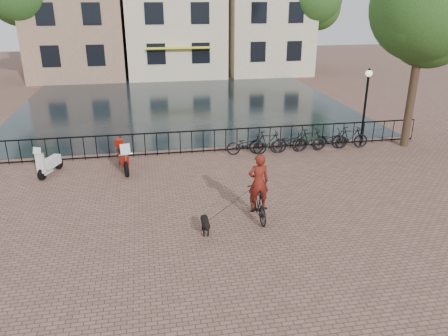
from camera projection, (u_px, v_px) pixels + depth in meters
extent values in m
plane|color=brown|center=(244.00, 249.00, 11.82)|extent=(100.00, 100.00, 0.00)
plane|color=black|center=(183.00, 105.00, 27.66)|extent=(20.00, 20.00, 0.00)
cube|color=black|center=(203.00, 131.00, 18.78)|extent=(20.00, 0.05, 0.05)
cube|color=black|center=(203.00, 151.00, 19.12)|extent=(20.00, 0.05, 0.05)
cube|color=#8C5F51|center=(75.00, 2.00, 35.83)|extent=(7.50, 9.00, 12.00)
cube|color=beige|center=(173.00, 8.00, 37.36)|extent=(8.00, 9.00, 11.00)
cube|color=gold|center=(179.00, 49.00, 34.11)|extent=(5.00, 0.60, 0.15)
cylinder|color=black|center=(27.00, 42.00, 33.53)|extent=(0.36, 0.36, 6.30)
cylinder|color=black|center=(413.00, 85.00, 19.03)|extent=(0.36, 0.36, 5.60)
sphere|color=#204818|center=(426.00, 6.00, 17.86)|extent=(4.48, 4.48, 4.48)
cylinder|color=black|center=(311.00, 39.00, 37.47)|extent=(0.36, 0.36, 5.95)
cylinder|color=black|center=(364.00, 112.00, 19.41)|extent=(0.10, 0.10, 3.20)
sphere|color=beige|center=(369.00, 73.00, 18.79)|extent=(0.30, 0.30, 0.30)
imported|color=black|center=(258.00, 202.00, 13.27)|extent=(0.55, 1.80, 1.07)
imported|color=#5D150E|center=(259.00, 177.00, 12.96)|extent=(0.78, 0.53, 2.10)
imported|color=black|center=(247.00, 145.00, 18.74)|extent=(1.78, 0.81, 0.90)
imported|color=black|center=(268.00, 142.00, 18.88)|extent=(1.69, 0.58, 1.00)
imported|color=black|center=(289.00, 142.00, 19.06)|extent=(1.74, 0.68, 0.90)
imported|color=black|center=(310.00, 140.00, 19.20)|extent=(1.70, 0.62, 1.00)
imported|color=black|center=(330.00, 140.00, 19.37)|extent=(1.76, 0.73, 0.90)
imported|color=black|center=(350.00, 138.00, 19.52)|extent=(1.69, 0.57, 1.00)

